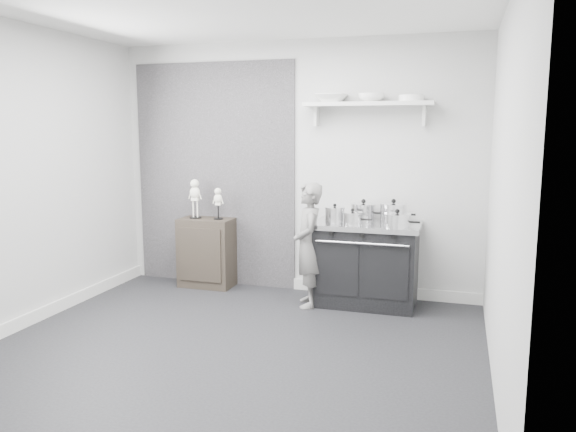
% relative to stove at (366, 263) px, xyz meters
% --- Properties ---
extents(ground, '(4.00, 4.00, 0.00)m').
position_rel_stove_xyz_m(ground, '(-0.85, -1.48, -0.43)').
color(ground, black).
rests_on(ground, ground).
extents(room_shell, '(4.02, 3.62, 2.71)m').
position_rel_stove_xyz_m(room_shell, '(-0.94, -1.33, 1.21)').
color(room_shell, '#B6B6B3').
rests_on(room_shell, ground).
extents(wall_shelf, '(1.30, 0.26, 0.24)m').
position_rel_stove_xyz_m(wall_shelf, '(-0.05, 0.20, 1.58)').
color(wall_shelf, silver).
rests_on(wall_shelf, room_shell).
extents(stove, '(1.05, 0.66, 0.84)m').
position_rel_stove_xyz_m(stove, '(0.00, 0.00, 0.00)').
color(stove, black).
rests_on(stove, ground).
extents(side_cabinet, '(0.60, 0.35, 0.78)m').
position_rel_stove_xyz_m(side_cabinet, '(-1.83, 0.13, -0.04)').
color(side_cabinet, black).
rests_on(side_cabinet, ground).
extents(child, '(0.43, 0.53, 1.25)m').
position_rel_stove_xyz_m(child, '(-0.55, -0.22, 0.20)').
color(child, slate).
rests_on(child, ground).
extents(pot_front_left, '(0.29, 0.20, 0.19)m').
position_rel_stove_xyz_m(pot_front_left, '(-0.31, -0.10, 0.50)').
color(pot_front_left, silver).
rests_on(pot_front_left, stove).
extents(pot_back_left, '(0.35, 0.27, 0.22)m').
position_rel_stove_xyz_m(pot_back_left, '(-0.07, 0.15, 0.51)').
color(pot_back_left, silver).
rests_on(pot_back_left, stove).
extents(pot_back_right, '(0.35, 0.27, 0.24)m').
position_rel_stove_xyz_m(pot_back_right, '(0.25, 0.08, 0.52)').
color(pot_back_right, silver).
rests_on(pot_back_right, stove).
extents(pot_front_right, '(0.34, 0.26, 0.18)m').
position_rel_stove_xyz_m(pot_front_right, '(0.31, -0.20, 0.49)').
color(pot_front_right, silver).
rests_on(pot_front_right, stove).
extents(pot_front_center, '(0.29, 0.20, 0.16)m').
position_rel_stove_xyz_m(pot_front_center, '(-0.12, -0.14, 0.48)').
color(pot_front_center, silver).
rests_on(pot_front_center, stove).
extents(skeleton_full, '(0.14, 0.09, 0.51)m').
position_rel_stove_xyz_m(skeleton_full, '(-1.96, 0.13, 0.60)').
color(skeleton_full, silver).
rests_on(skeleton_full, side_cabinet).
extents(skeleton_torso, '(0.11, 0.07, 0.40)m').
position_rel_stove_xyz_m(skeleton_torso, '(-1.68, 0.13, 0.55)').
color(skeleton_torso, silver).
rests_on(skeleton_torso, side_cabinet).
extents(bowl_large, '(0.34, 0.34, 0.08)m').
position_rel_stove_xyz_m(bowl_large, '(-0.43, 0.19, 1.66)').
color(bowl_large, white).
rests_on(bowl_large, wall_shelf).
extents(bowl_small, '(0.26, 0.26, 0.08)m').
position_rel_stove_xyz_m(bowl_small, '(-0.02, 0.19, 1.66)').
color(bowl_small, white).
rests_on(bowl_small, wall_shelf).
extents(plate_stack, '(0.25, 0.25, 0.06)m').
position_rel_stove_xyz_m(plate_stack, '(0.38, 0.19, 1.64)').
color(plate_stack, white).
rests_on(plate_stack, wall_shelf).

